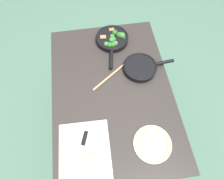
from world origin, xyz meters
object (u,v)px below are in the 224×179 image
at_px(wooden_spoon, 119,68).
at_px(grater_knife, 83,146).
at_px(cheese_block, 95,163).
at_px(dinner_plate_stack, 153,144).
at_px(skillet_broccoli, 112,39).
at_px(skillet_eggs, 140,67).

relative_size(wooden_spoon, grater_knife, 1.42).
bearing_deg(wooden_spoon, cheese_block, -147.30).
relative_size(grater_knife, dinner_plate_stack, 1.09).
relative_size(skillet_broccoli, wooden_spoon, 1.15).
xyz_separation_m(skillet_eggs, grater_knife, (0.48, -0.45, -0.02)).
height_order(skillet_broccoli, wooden_spoon, skillet_broccoli).
relative_size(cheese_block, dinner_plate_stack, 0.47).
xyz_separation_m(grater_knife, cheese_block, (0.11, 0.06, 0.01)).
bearing_deg(skillet_broccoli, cheese_block, -4.88).
bearing_deg(cheese_block, skillet_broccoli, 164.98).
distance_m(skillet_broccoli, dinner_plate_stack, 0.82).
distance_m(skillet_eggs, wooden_spoon, 0.15).
bearing_deg(grater_knife, skillet_broccoli, 178.24).
distance_m(grater_knife, dinner_plate_stack, 0.41).
height_order(skillet_eggs, wooden_spoon, skillet_eggs).
relative_size(skillet_broccoli, dinner_plate_stack, 1.78).
height_order(skillet_broccoli, grater_knife, skillet_broccoli).
height_order(skillet_broccoli, dinner_plate_stack, skillet_broccoli).
bearing_deg(dinner_plate_stack, skillet_broccoli, -172.05).
relative_size(skillet_broccoli, grater_knife, 1.64).
bearing_deg(skillet_eggs, wooden_spoon, 165.54).
height_order(skillet_eggs, dinner_plate_stack, skillet_eggs).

